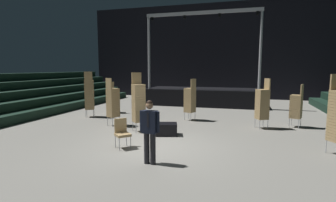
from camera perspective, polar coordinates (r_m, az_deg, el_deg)
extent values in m
cube|color=gray|center=(8.88, -2.59, -9.99)|extent=(22.00, 30.00, 0.10)
cube|color=black|center=(23.23, 9.65, 10.61)|extent=(22.00, 0.30, 8.00)
cube|color=black|center=(13.96, -32.22, -3.61)|extent=(0.75, 24.00, 0.45)
cube|color=black|center=(18.61, 7.71, 0.94)|extent=(7.70, 2.91, 1.14)
cylinder|color=#9EA0A8|center=(18.27, -4.15, 10.38)|extent=(0.16, 0.16, 4.91)
cylinder|color=#9EA0A8|center=(17.14, 19.44, 10.20)|extent=(0.16, 0.16, 4.91)
cube|color=#9EA0A8|center=(17.66, 7.40, 18.49)|extent=(7.40, 0.20, 0.20)
cylinder|color=black|center=(18.44, -3.45, 17.35)|extent=(0.18, 0.18, 0.22)
cylinder|color=black|center=(17.82, 3.66, 17.70)|extent=(0.18, 0.18, 0.22)
cylinder|color=black|center=(17.47, 11.19, 17.80)|extent=(0.18, 0.18, 0.22)
cylinder|color=black|center=(17.41, 18.90, 17.60)|extent=(0.18, 0.18, 0.22)
cylinder|color=black|center=(7.14, -3.30, -10.31)|extent=(0.15, 0.15, 0.85)
cylinder|color=black|center=(7.21, -4.63, -10.14)|extent=(0.15, 0.15, 0.85)
cube|color=silver|center=(6.94, -4.22, -4.62)|extent=(0.19, 0.11, 0.60)
cube|color=black|center=(7.00, -4.02, -4.53)|extent=(0.41, 0.26, 0.60)
cube|color=black|center=(6.88, -4.42, -4.12)|extent=(0.06, 0.02, 0.39)
cylinder|color=black|center=(6.90, -2.24, -4.58)|extent=(0.10, 0.10, 0.55)
cylinder|color=black|center=(7.09, -5.76, -4.29)|extent=(0.10, 0.10, 0.55)
sphere|color=#936B4C|center=(6.92, -4.05, -0.95)|extent=(0.20, 0.20, 0.20)
sphere|color=black|center=(6.91, -4.06, -0.50)|extent=(0.16, 0.16, 0.16)
cylinder|color=#B2B5BA|center=(13.03, 3.56, -3.32)|extent=(0.02, 0.02, 0.40)
cylinder|color=#B2B5BA|center=(13.34, 4.52, -3.08)|extent=(0.02, 0.02, 0.40)
cylinder|color=#B2B5BA|center=(12.82, 4.94, -3.51)|extent=(0.02, 0.02, 0.40)
cylinder|color=#B2B5BA|center=(13.13, 5.88, -3.26)|extent=(0.02, 0.02, 0.40)
cube|color=#A38456|center=(13.04, 4.74, -2.24)|extent=(0.58, 0.58, 0.08)
cube|color=#A38456|center=(13.02, 4.74, -1.87)|extent=(0.58, 0.58, 0.08)
cube|color=#A38456|center=(13.01, 4.75, -1.50)|extent=(0.58, 0.58, 0.08)
cube|color=#A38456|center=(13.00, 4.75, -1.13)|extent=(0.58, 0.58, 0.08)
cube|color=#A38456|center=(12.98, 4.75, -0.76)|extent=(0.58, 0.58, 0.08)
cube|color=#A38456|center=(12.97, 4.76, -0.39)|extent=(0.58, 0.58, 0.08)
cube|color=#A38456|center=(12.96, 4.76, -0.02)|extent=(0.58, 0.58, 0.08)
cube|color=#A38456|center=(12.95, 4.76, 0.36)|extent=(0.58, 0.58, 0.08)
cube|color=#A38456|center=(12.94, 4.77, 0.73)|extent=(0.58, 0.58, 0.08)
cube|color=#A38456|center=(12.93, 4.77, 1.10)|extent=(0.58, 0.58, 0.08)
cube|color=#A38456|center=(12.92, 4.78, 1.48)|extent=(0.58, 0.58, 0.08)
cube|color=#A38456|center=(12.92, 4.78, 1.85)|extent=(0.58, 0.58, 0.08)
cube|color=#A38456|center=(12.91, 4.78, 2.23)|extent=(0.58, 0.58, 0.08)
cube|color=#A38456|center=(12.90, 4.79, 2.60)|extent=(0.58, 0.58, 0.08)
cube|color=#A38456|center=(12.77, 5.52, 3.78)|extent=(0.20, 0.39, 0.46)
cylinder|color=#B2B5BA|center=(11.72, 19.25, -4.90)|extent=(0.02, 0.02, 0.40)
cylinder|color=#B2B5BA|center=(12.05, 18.36, -4.54)|extent=(0.02, 0.02, 0.40)
cylinder|color=#B2B5BA|center=(11.91, 20.85, -4.78)|extent=(0.02, 0.02, 0.40)
cylinder|color=#B2B5BA|center=(12.23, 19.93, -4.43)|extent=(0.02, 0.02, 0.40)
cube|color=#A38456|center=(11.93, 19.65, -3.52)|extent=(0.59, 0.59, 0.08)
cube|color=#A38456|center=(11.92, 19.66, -3.12)|extent=(0.59, 0.59, 0.08)
cube|color=#A38456|center=(11.90, 19.68, -2.72)|extent=(0.59, 0.59, 0.08)
cube|color=#A38456|center=(11.89, 19.70, -2.31)|extent=(0.59, 0.59, 0.08)
cube|color=#A38456|center=(11.87, 19.71, -1.91)|extent=(0.59, 0.59, 0.08)
cube|color=#A38456|center=(11.86, 19.73, -1.50)|extent=(0.59, 0.59, 0.08)
cube|color=#A38456|center=(11.85, 19.75, -1.10)|extent=(0.59, 0.59, 0.08)
cube|color=#A38456|center=(11.84, 19.77, -0.69)|extent=(0.59, 0.59, 0.08)
cube|color=#A38456|center=(11.83, 19.78, -0.28)|extent=(0.59, 0.59, 0.08)
cube|color=#A38456|center=(11.82, 19.80, 0.13)|extent=(0.59, 0.59, 0.08)
cube|color=#A38456|center=(11.81, 19.82, 0.54)|extent=(0.59, 0.59, 0.08)
cube|color=#A38456|center=(11.80, 19.84, 0.95)|extent=(0.59, 0.59, 0.08)
cube|color=#A38456|center=(11.79, 19.85, 1.36)|extent=(0.59, 0.59, 0.08)
cube|color=#A38456|center=(11.78, 19.87, 1.77)|extent=(0.59, 0.59, 0.08)
cube|color=#A38456|center=(11.78, 19.89, 2.18)|extent=(0.59, 0.59, 0.08)
cube|color=#A38456|center=(11.86, 20.76, 3.50)|extent=(0.23, 0.38, 0.46)
cylinder|color=#B2B5BA|center=(15.76, -13.09, -1.66)|extent=(0.02, 0.02, 0.40)
cylinder|color=#B2B5BA|center=(15.79, -11.71, -1.61)|extent=(0.02, 0.02, 0.40)
cylinder|color=#B2B5BA|center=(15.38, -12.98, -1.87)|extent=(0.02, 0.02, 0.40)
cylinder|color=#B2B5BA|center=(15.41, -11.57, -1.82)|extent=(0.02, 0.02, 0.40)
cube|color=#A38456|center=(15.55, -12.36, -0.86)|extent=(0.61, 0.61, 0.08)
cube|color=#A38456|center=(15.54, -12.37, -0.55)|extent=(0.61, 0.61, 0.08)
cube|color=#A38456|center=(15.53, -12.38, -0.23)|extent=(0.61, 0.61, 0.08)
cube|color=#A38456|center=(15.52, -12.38, 0.08)|extent=(0.61, 0.61, 0.08)
cube|color=#A38456|center=(15.51, -12.39, 0.39)|extent=(0.61, 0.61, 0.08)
cube|color=#A38456|center=(15.50, -12.40, 0.70)|extent=(0.61, 0.61, 0.08)
cube|color=#A38456|center=(15.49, -12.41, 1.01)|extent=(0.61, 0.61, 0.08)
cube|color=#A38456|center=(15.48, -12.42, 1.33)|extent=(0.61, 0.61, 0.08)
cube|color=#A38456|center=(15.47, -12.43, 1.64)|extent=(0.61, 0.61, 0.08)
cube|color=#A38456|center=(15.46, -12.43, 1.95)|extent=(0.61, 0.61, 0.08)
cube|color=#A38456|center=(15.46, -12.44, 2.27)|extent=(0.61, 0.61, 0.08)
cube|color=#A38456|center=(15.24, -12.41, 3.23)|extent=(0.36, 0.27, 0.46)
cylinder|color=#B2B5BA|center=(14.71, -17.22, -2.42)|extent=(0.02, 0.02, 0.40)
cylinder|color=#B2B5BA|center=(14.67, -15.74, -2.39)|extent=(0.02, 0.02, 0.40)
cylinder|color=#B2B5BA|center=(14.34, -17.40, -2.67)|extent=(0.02, 0.02, 0.40)
cylinder|color=#B2B5BA|center=(14.30, -15.88, -2.64)|extent=(0.02, 0.02, 0.40)
cube|color=#A38456|center=(14.46, -16.60, -1.58)|extent=(0.59, 0.59, 0.08)
cube|color=#A38456|center=(14.45, -16.61, -1.25)|extent=(0.59, 0.59, 0.08)
cube|color=#A38456|center=(14.44, -16.62, -0.92)|extent=(0.59, 0.59, 0.08)
cube|color=#A38456|center=(14.43, -16.63, -0.58)|extent=(0.59, 0.59, 0.08)
cube|color=#A38456|center=(14.42, -16.64, -0.25)|extent=(0.59, 0.59, 0.08)
cube|color=#A38456|center=(14.41, -16.66, 0.09)|extent=(0.59, 0.59, 0.08)
cube|color=#A38456|center=(14.40, -16.67, 0.42)|extent=(0.59, 0.59, 0.08)
cube|color=#A38456|center=(14.39, -16.68, 0.76)|extent=(0.59, 0.59, 0.08)
cube|color=#A38456|center=(14.38, -16.69, 1.10)|extent=(0.59, 0.59, 0.08)
cube|color=#A38456|center=(14.37, -16.70, 1.43)|extent=(0.59, 0.59, 0.08)
cube|color=#A38456|center=(14.36, -16.72, 1.77)|extent=(0.59, 0.59, 0.08)
cube|color=#A38456|center=(14.36, -16.73, 2.11)|extent=(0.59, 0.59, 0.08)
cube|color=#A38456|center=(14.35, -16.74, 2.45)|extent=(0.59, 0.59, 0.08)
cube|color=#A38456|center=(14.34, -16.75, 2.78)|extent=(0.59, 0.59, 0.08)
cube|color=#A38456|center=(14.34, -16.77, 3.12)|extent=(0.59, 0.59, 0.08)
cube|color=#A38456|center=(14.33, -16.78, 3.46)|extent=(0.59, 0.59, 0.08)
cube|color=#A38456|center=(14.33, -16.79, 3.80)|extent=(0.59, 0.59, 0.08)
cube|color=#A38456|center=(14.32, -16.80, 4.14)|extent=(0.59, 0.59, 0.08)
cube|color=#A38456|center=(14.12, -16.93, 5.20)|extent=(0.38, 0.23, 0.46)
cylinder|color=#B2B5BA|center=(9.42, 31.10, -8.45)|extent=(0.02, 0.02, 0.40)
cube|color=#A38456|center=(9.26, 32.71, 3.50)|extent=(0.38, 0.24, 0.46)
cylinder|color=#B2B5BA|center=(12.33, -11.51, -4.05)|extent=(0.02, 0.02, 0.40)
cylinder|color=#B2B5BA|center=(12.03, -10.49, -4.31)|extent=(0.02, 0.02, 0.40)
cylinder|color=#B2B5BA|center=(12.13, -13.00, -4.28)|extent=(0.02, 0.02, 0.40)
cylinder|color=#B2B5BA|center=(11.82, -11.99, -4.56)|extent=(0.02, 0.02, 0.40)
cube|color=#A38456|center=(12.03, -11.78, -3.17)|extent=(0.59, 0.59, 0.08)
cube|color=#A38456|center=(12.01, -11.79, -2.77)|extent=(0.59, 0.59, 0.08)
cube|color=#A38456|center=(12.00, -11.80, -2.37)|extent=(0.59, 0.59, 0.08)
cube|color=#A38456|center=(11.99, -11.81, -1.97)|extent=(0.59, 0.59, 0.08)
cube|color=#A38456|center=(11.97, -11.82, -1.56)|extent=(0.59, 0.59, 0.08)
cube|color=#A38456|center=(11.96, -11.83, -1.16)|extent=(0.59, 0.59, 0.08)
cube|color=#A38456|center=(11.95, -11.84, -0.76)|extent=(0.59, 0.59, 0.08)
cube|color=#A38456|center=(11.94, -11.85, -0.35)|extent=(0.59, 0.59, 0.08)
cube|color=#A38456|center=(11.93, -11.86, 0.05)|extent=(0.59, 0.59, 0.08)
cube|color=#A38456|center=(11.92, -11.87, 0.46)|extent=(0.59, 0.59, 0.08)
cube|color=#A38456|center=(11.91, -11.88, 0.86)|extent=(0.59, 0.59, 0.08)
cube|color=#A38456|center=(11.90, -11.89, 1.27)|extent=(0.59, 0.59, 0.08)
cube|color=#A38456|center=(11.89, -11.90, 1.68)|extent=(0.59, 0.59, 0.08)
cube|color=#A38456|center=(11.88, -11.91, 2.08)|extent=(0.59, 0.59, 0.08)
cube|color=#A38456|center=(11.88, -11.92, 2.49)|extent=(0.59, 0.59, 0.08)
cube|color=#A38456|center=(11.75, -12.75, 3.75)|extent=(0.38, 0.23, 0.46)
cylinder|color=#B2B5BA|center=(10.70, -5.02, -5.65)|extent=(0.02, 0.02, 0.40)
cylinder|color=#B2B5BA|center=(10.56, -6.94, -5.84)|extent=(0.02, 0.02, 0.40)
cylinder|color=#B2B5BA|center=(11.04, -5.77, -5.26)|extent=(0.02, 0.02, 0.40)
cylinder|color=#B2B5BA|center=(10.91, -7.64, -5.43)|extent=(0.02, 0.02, 0.40)
cube|color=#A38456|center=(10.75, -6.36, -4.28)|extent=(0.62, 0.62, 0.08)
cube|color=#A38456|center=(10.73, -6.37, -3.84)|extent=(0.62, 0.62, 0.08)
cube|color=#A38456|center=(10.72, -6.37, -3.39)|extent=(0.62, 0.62, 0.08)
cube|color=#A38456|center=(10.70, -6.38, -2.95)|extent=(0.62, 0.62, 0.08)
cube|color=#A38456|center=(10.69, -6.39, -2.50)|extent=(0.62, 0.62, 0.08)
cube|color=#A38456|center=(10.67, -6.39, -2.05)|extent=(0.62, 0.62, 0.08)
cube|color=#A38456|center=(10.66, -6.40, -1.60)|extent=(0.62, 0.62, 0.08)
cube|color=#A38456|center=(10.65, -6.41, -1.14)|extent=(0.62, 0.62, 0.08)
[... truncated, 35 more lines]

